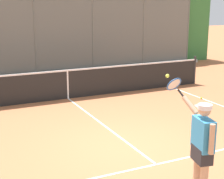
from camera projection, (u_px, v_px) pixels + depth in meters
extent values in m
plane|color=#B76B42|center=(133.00, 147.00, 7.86)|extent=(60.00, 60.00, 0.00)
cube|color=white|center=(156.00, 164.00, 7.04)|extent=(6.18, 0.05, 0.01)
cube|color=white|center=(101.00, 123.00, 9.39)|extent=(0.05, 5.38, 0.01)
cylinder|color=slate|center=(188.00, 31.00, 18.30)|extent=(0.07, 0.07, 3.21)
cylinder|color=slate|center=(143.00, 33.00, 17.21)|extent=(0.07, 0.07, 3.21)
cylinder|color=slate|center=(93.00, 35.00, 16.12)|extent=(0.07, 0.07, 3.21)
cylinder|color=slate|center=(35.00, 38.00, 15.04)|extent=(0.07, 0.07, 3.21)
cube|color=slate|center=(35.00, 38.00, 15.04)|extent=(15.71, 0.02, 3.21)
cube|color=#387A3D|center=(31.00, 35.00, 15.59)|extent=(18.71, 0.90, 3.36)
cube|color=silver|center=(38.00, 74.00, 15.25)|extent=(16.71, 0.18, 0.15)
cylinder|color=#2D2D2D|center=(194.00, 70.00, 13.73)|extent=(0.09, 0.09, 1.07)
cube|color=black|center=(68.00, 85.00, 11.64)|extent=(10.08, 0.02, 0.91)
cube|color=white|center=(67.00, 70.00, 11.53)|extent=(10.08, 0.04, 0.05)
cube|color=white|center=(68.00, 85.00, 11.64)|extent=(0.05, 0.04, 0.91)
cylinder|color=tan|center=(204.00, 173.00, 5.72)|extent=(0.13, 0.13, 0.72)
cylinder|color=tan|center=(197.00, 167.00, 5.95)|extent=(0.13, 0.13, 0.72)
cube|color=#28282D|center=(202.00, 154.00, 5.77)|extent=(0.30, 0.41, 0.26)
cube|color=#338CC6|center=(203.00, 134.00, 5.69)|extent=(0.30, 0.48, 0.52)
cylinder|color=tan|center=(212.00, 139.00, 5.42)|extent=(0.08, 0.08, 0.48)
cylinder|color=tan|center=(190.00, 105.00, 5.98)|extent=(0.12, 0.36, 0.27)
sphere|color=tan|center=(205.00, 110.00, 5.59)|extent=(0.20, 0.20, 0.20)
cylinder|color=white|center=(205.00, 107.00, 5.58)|extent=(0.27, 0.27, 0.07)
cube|color=white|center=(202.00, 107.00, 5.69)|extent=(0.20, 0.21, 0.02)
cylinder|color=black|center=(181.00, 93.00, 6.14)|extent=(0.05, 0.17, 0.13)
torus|color=#28569E|center=(174.00, 84.00, 6.26)|extent=(0.31, 0.21, 0.26)
cylinder|color=silver|center=(174.00, 84.00, 6.26)|extent=(0.26, 0.17, 0.21)
sphere|color=#D6E042|center=(167.00, 76.00, 6.38)|extent=(0.07, 0.07, 0.07)
sphere|color=#C1D138|center=(201.00, 98.00, 11.69)|extent=(0.07, 0.07, 0.07)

